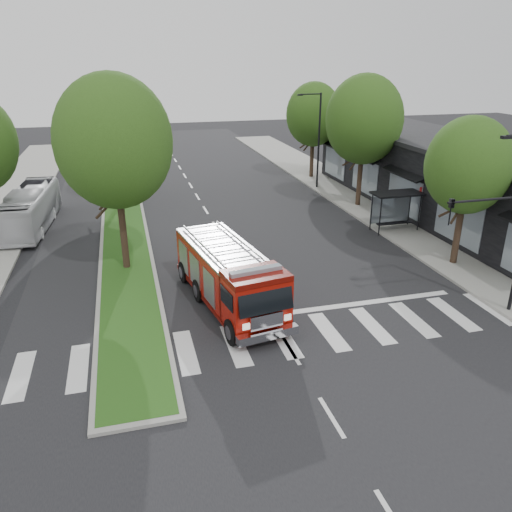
{
  "coord_description": "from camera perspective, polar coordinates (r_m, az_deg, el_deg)",
  "views": [
    {
      "loc": [
        -5.68,
        -19.83,
        10.74
      ],
      "look_at": [
        0.1,
        1.71,
        1.8
      ],
      "focal_mm": 35.0,
      "sensor_mm": 36.0,
      "label": 1
    }
  ],
  "objects": [
    {
      "name": "ground",
      "position": [
        23.25,
        0.86,
        -5.66
      ],
      "size": [
        140.0,
        140.0,
        0.0
      ],
      "primitive_type": "plane",
      "color": "black",
      "rests_on": "ground"
    },
    {
      "name": "sidewalk_right",
      "position": [
        36.52,
        15.65,
        4.04
      ],
      "size": [
        5.0,
        80.0,
        0.15
      ],
      "primitive_type": "cube",
      "color": "gray",
      "rests_on": "ground"
    },
    {
      "name": "median",
      "position": [
        39.3,
        -14.98,
        5.36
      ],
      "size": [
        3.0,
        50.0,
        0.15
      ],
      "color": "gray",
      "rests_on": "ground"
    },
    {
      "name": "storefront_row",
      "position": [
        38.36,
        21.9,
        7.88
      ],
      "size": [
        8.0,
        30.0,
        5.0
      ],
      "primitive_type": "cube",
      "color": "black",
      "rests_on": "ground"
    },
    {
      "name": "bus_shelter",
      "position": [
        33.81,
        15.63,
        6.12
      ],
      "size": [
        3.2,
        1.6,
        2.61
      ],
      "color": "black",
      "rests_on": "ground"
    },
    {
      "name": "tree_right_near",
      "position": [
        28.26,
        23.1,
        9.46
      ],
      "size": [
        4.4,
        4.4,
        8.05
      ],
      "color": "black",
      "rests_on": "ground"
    },
    {
      "name": "tree_right_mid",
      "position": [
        38.17,
        12.26,
        14.98
      ],
      "size": [
        5.6,
        5.6,
        9.72
      ],
      "color": "black",
      "rests_on": "ground"
    },
    {
      "name": "tree_right_far",
      "position": [
        47.33,
        6.6,
        15.76
      ],
      "size": [
        5.0,
        5.0,
        8.73
      ],
      "color": "black",
      "rests_on": "ground"
    },
    {
      "name": "tree_median_near",
      "position": [
        26.12,
        -15.93,
        12.4
      ],
      "size": [
        5.8,
        5.8,
        10.16
      ],
      "color": "black",
      "rests_on": "ground"
    },
    {
      "name": "tree_median_far",
      "position": [
        40.05,
        -15.94,
        14.96
      ],
      "size": [
        5.6,
        5.6,
        9.72
      ],
      "color": "black",
      "rests_on": "ground"
    },
    {
      "name": "streetlight_right_near",
      "position": [
        23.17,
        27.12,
        4.22
      ],
      "size": [
        4.08,
        0.22,
        8.0
      ],
      "color": "black",
      "rests_on": "ground"
    },
    {
      "name": "streetlight_right_far",
      "position": [
        43.38,
        7.02,
        13.39
      ],
      "size": [
        2.11,
        0.2,
        8.0
      ],
      "color": "black",
      "rests_on": "ground"
    },
    {
      "name": "fire_engine",
      "position": [
        22.8,
        -3.17,
        -2.3
      ],
      "size": [
        3.9,
        8.86,
        2.97
      ],
      "rotation": [
        0.0,
        0.0,
        0.16
      ],
      "color": "#5F0A05",
      "rests_on": "ground"
    },
    {
      "name": "city_bus",
      "position": [
        36.53,
        -24.37,
        4.95
      ],
      "size": [
        2.89,
        9.66,
        2.65
      ],
      "primitive_type": "imported",
      "rotation": [
        0.0,
        0.0,
        -0.07
      ],
      "color": "silver",
      "rests_on": "ground"
    }
  ]
}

